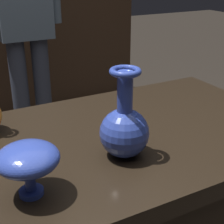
% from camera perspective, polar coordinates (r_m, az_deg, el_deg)
% --- Properties ---
extents(vase_centerpiece, '(0.13, 0.13, 0.23)m').
position_cam_1_polar(vase_centerpiece, '(0.85, 2.09, -2.71)').
color(vase_centerpiece, '#2D429E').
rests_on(vase_centerpiece, display_plinth).
extents(vase_tall_behind, '(0.13, 0.13, 0.12)m').
position_cam_1_polar(vase_tall_behind, '(0.72, -13.92, -7.81)').
color(vase_tall_behind, '#2D429E').
rests_on(vase_tall_behind, display_plinth).
extents(visitor_center_back, '(0.47, 0.19, 1.67)m').
position_cam_1_polar(visitor_center_back, '(2.21, -14.56, 15.94)').
color(visitor_center_back, '#333847').
rests_on(visitor_center_back, ground_plane).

